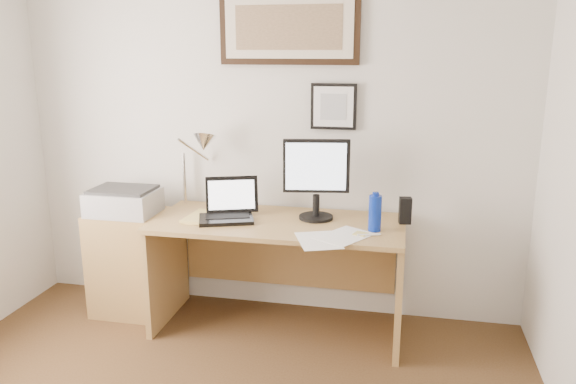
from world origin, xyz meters
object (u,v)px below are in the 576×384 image
(water_bottle, at_px, (375,213))
(lcd_monitor, at_px, (316,175))
(desk, at_px, (281,251))
(side_cabinet, at_px, (131,262))
(book, at_px, (190,216))
(printer, at_px, (124,201))
(laptop, at_px, (228,210))

(water_bottle, relative_size, lcd_monitor, 0.42)
(water_bottle, bearing_deg, desk, 166.08)
(side_cabinet, bearing_deg, book, -10.09)
(desk, bearing_deg, printer, -176.37)
(book, height_order, laptop, laptop)
(water_bottle, xyz_separation_m, book, (-1.20, 0.03, -0.10))
(desk, xyz_separation_m, laptop, (-0.33, -0.10, 0.29))
(printer, bearing_deg, lcd_monitor, 3.45)
(laptop, xyz_separation_m, lcd_monitor, (0.55, 0.11, 0.23))
(side_cabinet, distance_m, water_bottle, 1.76)
(desk, distance_m, lcd_monitor, 0.57)
(desk, bearing_deg, book, -168.16)
(side_cabinet, xyz_separation_m, water_bottle, (1.68, -0.12, 0.49))
(book, distance_m, lcd_monitor, 0.87)
(side_cabinet, height_order, printer, printer)
(laptop, distance_m, printer, 0.75)
(side_cabinet, relative_size, printer, 1.66)
(laptop, height_order, printer, laptop)
(laptop, relative_size, lcd_monitor, 0.77)
(laptop, bearing_deg, desk, 16.52)
(desk, bearing_deg, lcd_monitor, 2.63)
(water_bottle, relative_size, printer, 0.50)
(printer, bearing_deg, water_bottle, -2.86)
(lcd_monitor, relative_size, printer, 1.18)
(side_cabinet, relative_size, desk, 0.46)
(water_bottle, xyz_separation_m, printer, (-1.69, 0.08, -0.04))
(side_cabinet, height_order, book, book)
(book, height_order, desk, book)
(side_cabinet, relative_size, book, 2.52)
(water_bottle, distance_m, book, 1.20)
(side_cabinet, height_order, desk, desk)
(desk, bearing_deg, water_bottle, -13.92)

